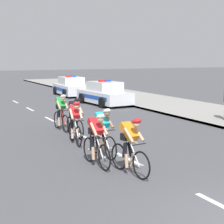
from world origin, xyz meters
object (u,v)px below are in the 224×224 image
cyclist_fourth (75,122)px  police_car_second (71,87)px  cyclist_third (103,131)px  police_car_nearest (104,94)px  cyclist_second (97,139)px  cyclist_fifth (75,117)px  cyclist_lead (130,145)px  cyclist_sixth (61,112)px

cyclist_fourth → police_car_second: police_car_second is taller
cyclist_third → police_car_nearest: 12.58m
cyclist_second → cyclist_fifth: same height
cyclist_fourth → cyclist_fifth: (0.41, 1.10, 0.00)m
cyclist_lead → cyclist_fourth: (-0.05, 3.89, 0.00)m
cyclist_lead → cyclist_second: size_ratio=1.00×
cyclist_fifth → police_car_nearest: size_ratio=0.38×
cyclist_lead → cyclist_second: 1.17m
cyclist_sixth → police_car_nearest: 8.61m
cyclist_lead → cyclist_fifth: size_ratio=1.00×
cyclist_second → cyclist_sixth: bearing=81.8°
police_car_nearest → cyclist_fifth: bearing=-121.6°
cyclist_third → cyclist_sixth: size_ratio=1.00×
cyclist_fifth → cyclist_sixth: bearing=92.6°
cyclist_fourth → police_car_nearest: size_ratio=0.38×
cyclist_third → cyclist_fifth: bearing=85.3°
police_car_nearest → cyclist_lead: bearing=-112.4°
cyclist_third → cyclist_lead: bearing=-93.2°
cyclist_lead → cyclist_fourth: 3.89m
cyclist_lead → cyclist_fifth: (0.36, 4.99, 0.00)m
cyclist_lead → police_car_second: bearing=74.3°
cyclist_second → cyclist_third: same height
cyclist_second → police_car_nearest: police_car_nearest is taller
cyclist_third → police_car_second: bearing=73.0°
cyclist_fourth → police_car_second: (5.53, 15.60, -0.11)m
cyclist_third → cyclist_sixth: same height
cyclist_third → police_car_nearest: police_car_nearest is taller
cyclist_sixth → cyclist_fourth: bearing=-97.8°
cyclist_lead → cyclist_fifth: same height
cyclist_sixth → police_car_nearest: size_ratio=0.38×
cyclist_second → police_car_nearest: (5.95, 12.23, -0.11)m
cyclist_fourth → cyclist_sixth: same height
cyclist_fifth → cyclist_sixth: same height
cyclist_lead → police_car_second: 20.24m
cyclist_fifth → police_car_second: police_car_second is taller
cyclist_second → cyclist_sixth: same height
cyclist_fourth → cyclist_sixth: 2.56m
cyclist_fifth → cyclist_third: bearing=-94.7°
cyclist_sixth → cyclist_lead: bearing=-92.6°
cyclist_lead → police_car_second: size_ratio=0.38×
cyclist_fourth → cyclist_fifth: same height
cyclist_lead → cyclist_third: (0.11, 1.92, 0.00)m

